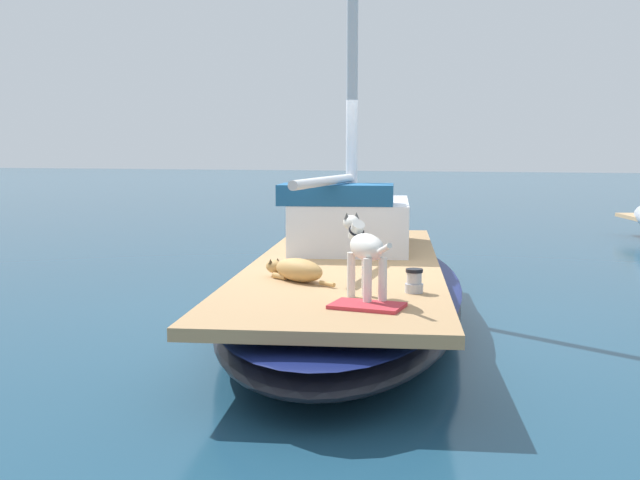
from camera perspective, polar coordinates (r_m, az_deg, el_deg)
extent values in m
plane|color=navy|center=(8.46, 2.01, -6.02)|extent=(120.00, 120.00, 0.00)
ellipsoid|color=black|center=(8.40, 2.01, -4.16)|extent=(3.85, 7.55, 0.56)
ellipsoid|color=navy|center=(8.37, 2.02, -2.95)|extent=(3.87, 7.59, 0.08)
cube|color=tan|center=(8.35, 2.02, -1.94)|extent=(3.30, 6.90, 0.10)
cylinder|color=silver|center=(8.09, 0.45, 4.55)|extent=(0.10, 2.20, 0.10)
cube|color=silver|center=(9.49, 2.53, 1.26)|extent=(1.80, 2.43, 0.60)
cube|color=navy|center=(8.72, 1.27, 3.53)|extent=(1.44, 0.94, 0.24)
ellipsoid|color=tan|center=(7.01, -1.63, -2.32)|extent=(0.65, 0.53, 0.22)
ellipsoid|color=tan|center=(7.29, -3.54, -2.05)|extent=(0.24, 0.21, 0.13)
cone|color=#45331C|center=(7.25, -3.82, -1.66)|extent=(0.05, 0.05, 0.05)
cone|color=#45331C|center=(7.31, -3.27, -1.59)|extent=(0.05, 0.05, 0.05)
cylinder|color=tan|center=(7.14, -3.10, -2.80)|extent=(0.18, 0.14, 0.06)
cylinder|color=tan|center=(7.22, -2.37, -2.69)|extent=(0.18, 0.14, 0.06)
cylinder|color=tan|center=(6.74, 0.55, -3.38)|extent=(0.18, 0.13, 0.04)
ellipsoid|color=silver|center=(6.08, 3.61, -0.54)|extent=(0.48, 0.55, 0.22)
cylinder|color=silver|center=(6.26, 2.41, -2.68)|extent=(0.07, 0.07, 0.38)
cylinder|color=silver|center=(6.31, 3.53, -2.62)|extent=(0.07, 0.07, 0.38)
cylinder|color=silver|center=(5.93, 3.66, -3.24)|extent=(0.07, 0.07, 0.38)
cylinder|color=silver|center=(5.98, 4.83, -3.16)|extent=(0.07, 0.07, 0.38)
cylinder|color=silver|center=(6.28, 2.82, 0.73)|extent=(0.20, 0.22, 0.19)
ellipsoid|color=silver|center=(6.39, 2.43, 1.33)|extent=(0.23, 0.25, 0.13)
cone|color=#504E4A|center=(6.37, 2.06, 1.86)|extent=(0.05, 0.05, 0.06)
cone|color=#504E4A|center=(6.40, 2.81, 1.88)|extent=(0.05, 0.05, 0.06)
torus|color=black|center=(6.28, 2.82, 0.73)|extent=(0.18, 0.17, 0.10)
cylinder|color=silver|center=(5.75, 4.96, -0.68)|extent=(0.16, 0.21, 0.12)
cylinder|color=#B7B7BC|center=(6.52, 7.23, -3.69)|extent=(0.16, 0.16, 0.08)
cylinder|color=#B7B7BC|center=(6.50, 7.25, -2.91)|extent=(0.13, 0.13, 0.10)
cylinder|color=black|center=(6.49, 7.26, -2.34)|extent=(0.15, 0.15, 0.03)
cube|color=#C6333D|center=(5.88, 3.64, -5.06)|extent=(0.59, 0.41, 0.03)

